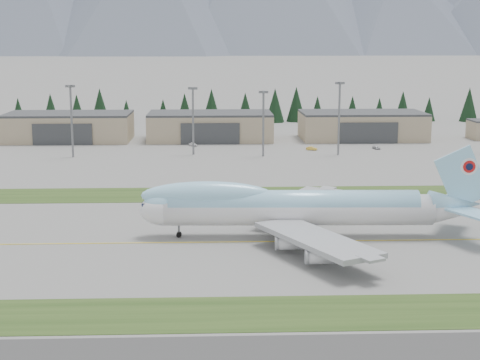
{
  "coord_description": "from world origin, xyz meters",
  "views": [
    {
      "loc": [
        -14.44,
        -137.06,
        38.2
      ],
      "look_at": [
        -8.25,
        22.19,
        8.0
      ],
      "focal_mm": 55.0,
      "sensor_mm": 36.0,
      "label": 1
    }
  ],
  "objects_px": {
    "hangar_right": "(362,125)",
    "service_vehicle_c": "(376,149)",
    "service_vehicle_b": "(312,150)",
    "hangar_left": "(69,127)",
    "hangar_center": "(210,126)",
    "boeing_747_freighter": "(295,207)",
    "service_vehicle_a": "(193,146)"
  },
  "relations": [
    {
      "from": "boeing_747_freighter",
      "to": "hangar_center",
      "type": "bearing_deg",
      "value": 98.4
    },
    {
      "from": "service_vehicle_c",
      "to": "service_vehicle_a",
      "type": "bearing_deg",
      "value": 153.91
    },
    {
      "from": "hangar_left",
      "to": "service_vehicle_b",
      "type": "bearing_deg",
      "value": -18.02
    },
    {
      "from": "boeing_747_freighter",
      "to": "service_vehicle_c",
      "type": "xyz_separation_m",
      "value": [
        42.86,
        118.51,
        -6.06
      ]
    },
    {
      "from": "hangar_right",
      "to": "service_vehicle_c",
      "type": "height_order",
      "value": "hangar_right"
    },
    {
      "from": "hangar_left",
      "to": "service_vehicle_b",
      "type": "relative_size",
      "value": 12.25
    },
    {
      "from": "hangar_left",
      "to": "service_vehicle_c",
      "type": "height_order",
      "value": "hangar_left"
    },
    {
      "from": "service_vehicle_a",
      "to": "service_vehicle_b",
      "type": "bearing_deg",
      "value": -50.07
    },
    {
      "from": "service_vehicle_a",
      "to": "service_vehicle_b",
      "type": "distance_m",
      "value": 44.15
    },
    {
      "from": "hangar_left",
      "to": "hangar_center",
      "type": "distance_m",
      "value": 55.0
    },
    {
      "from": "hangar_center",
      "to": "service_vehicle_a",
      "type": "bearing_deg",
      "value": -110.02
    },
    {
      "from": "hangar_center",
      "to": "service_vehicle_c",
      "type": "height_order",
      "value": "hangar_center"
    },
    {
      "from": "service_vehicle_b",
      "to": "service_vehicle_c",
      "type": "height_order",
      "value": "service_vehicle_b"
    },
    {
      "from": "hangar_left",
      "to": "service_vehicle_a",
      "type": "distance_m",
      "value": 51.96
    },
    {
      "from": "service_vehicle_b",
      "to": "boeing_747_freighter",
      "type": "bearing_deg",
      "value": -165.02
    },
    {
      "from": "service_vehicle_b",
      "to": "service_vehicle_c",
      "type": "relative_size",
      "value": 0.99
    },
    {
      "from": "boeing_747_freighter",
      "to": "hangar_left",
      "type": "relative_size",
      "value": 1.45
    },
    {
      "from": "service_vehicle_c",
      "to": "service_vehicle_b",
      "type": "bearing_deg",
      "value": 166.98
    },
    {
      "from": "hangar_right",
      "to": "hangar_left",
      "type": "bearing_deg",
      "value": 180.0
    },
    {
      "from": "hangar_right",
      "to": "service_vehicle_a",
      "type": "distance_m",
      "value": 68.87
    },
    {
      "from": "hangar_right",
      "to": "service_vehicle_b",
      "type": "bearing_deg",
      "value": -128.93
    },
    {
      "from": "hangar_center",
      "to": "hangar_right",
      "type": "relative_size",
      "value": 1.0
    },
    {
      "from": "hangar_center",
      "to": "boeing_747_freighter",
      "type": "bearing_deg",
      "value": -83.46
    },
    {
      "from": "hangar_left",
      "to": "hangar_center",
      "type": "height_order",
      "value": "same"
    },
    {
      "from": "hangar_left",
      "to": "hangar_center",
      "type": "bearing_deg",
      "value": 0.0
    },
    {
      "from": "boeing_747_freighter",
      "to": "hangar_center",
      "type": "xyz_separation_m",
      "value": [
        -16.8,
        146.43,
        -0.67
      ]
    },
    {
      "from": "service_vehicle_b",
      "to": "hangar_center",
      "type": "bearing_deg",
      "value": 74.96
    },
    {
      "from": "hangar_left",
      "to": "service_vehicle_b",
      "type": "distance_m",
      "value": 95.92
    },
    {
      "from": "hangar_left",
      "to": "service_vehicle_a",
      "type": "bearing_deg",
      "value": -19.83
    },
    {
      "from": "boeing_747_freighter",
      "to": "hangar_right",
      "type": "distance_m",
      "value": 152.68
    },
    {
      "from": "service_vehicle_a",
      "to": "hangar_center",
      "type": "bearing_deg",
      "value": 35.81
    },
    {
      "from": "hangar_right",
      "to": "service_vehicle_b",
      "type": "distance_m",
      "value": 38.46
    }
  ]
}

